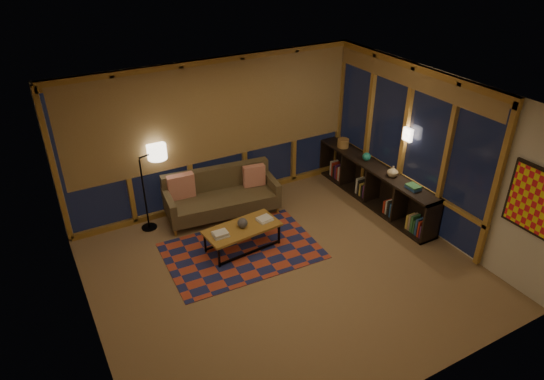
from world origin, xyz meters
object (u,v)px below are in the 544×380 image
sofa (222,195)px  floor_lamp (144,191)px  bookshelf (373,184)px  coffee_table (242,238)px

sofa → floor_lamp: 1.35m
sofa → bookshelf: bearing=-13.0°
sofa → floor_lamp: size_ratio=1.34×
sofa → floor_lamp: floor_lamp is taller
coffee_table → floor_lamp: (-1.16, 1.32, 0.53)m
coffee_table → bookshelf: size_ratio=0.40×
sofa → floor_lamp: bearing=176.2°
floor_lamp → coffee_table: bearing=-65.5°
sofa → floor_lamp: (-1.29, 0.23, 0.33)m
sofa → coffee_table: size_ratio=1.63×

